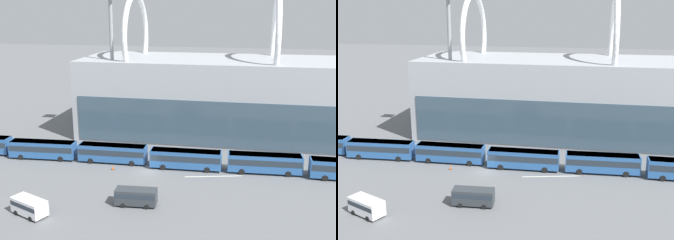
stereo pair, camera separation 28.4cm
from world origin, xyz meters
TOP-DOWN VIEW (x-y plane):
  - ground_plane at (0.00, 0.00)m, footprint 440.00×440.00m
  - airliner_at_gate_near at (-8.98, 38.27)m, footprint 35.12×36.79m
  - shuttle_bus_1 at (-20.19, 2.34)m, footprint 12.13×3.32m
  - shuttle_bus_2 at (-7.15, 2.78)m, footprint 12.05×2.91m
  - shuttle_bus_3 at (5.90, 2.26)m, footprint 12.07×2.98m
  - shuttle_bus_4 at (18.94, 2.86)m, footprint 12.12×3.25m
  - service_van_foreground at (1.21, -12.49)m, footprint 5.83×2.52m
  - service_van_crossing at (-11.85, -17.94)m, footprint 5.51×4.03m
  - floodlight_mast at (-11.52, 17.24)m, footprint 2.52×2.52m
  - lane_stripe_0 at (10.86, -0.18)m, footprint 9.24×2.46m
  - lane_stripe_1 at (-4.44, 5.80)m, footprint 6.94×2.19m
  - lane_stripe_2 at (11.99, 5.05)m, footprint 10.30×2.24m
  - traffic_cone_0 at (-6.15, -0.44)m, footprint 0.52×0.52m

SIDE VIEW (x-z plane):
  - ground_plane at x=0.00m, z-range 0.00..0.00m
  - lane_stripe_0 at x=10.86m, z-range 0.00..0.01m
  - lane_stripe_1 at x=-4.44m, z-range 0.00..0.01m
  - lane_stripe_2 at x=11.99m, z-range 0.00..0.01m
  - traffic_cone_0 at x=-6.15m, z-range -0.01..0.64m
  - service_van_crossing at x=-11.85m, z-range 0.21..2.54m
  - service_van_foreground at x=1.21m, z-range 0.21..2.61m
  - shuttle_bus_1 at x=-20.19m, z-range 0.29..3.54m
  - shuttle_bus_2 at x=-7.15m, z-range 0.29..3.54m
  - shuttle_bus_3 at x=5.90m, z-range 0.29..3.54m
  - shuttle_bus_4 at x=18.94m, z-range 0.29..3.54m
  - airliner_at_gate_near at x=-8.98m, z-range -1.42..11.81m
  - floodlight_mast at x=-11.52m, z-range 2.68..31.65m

